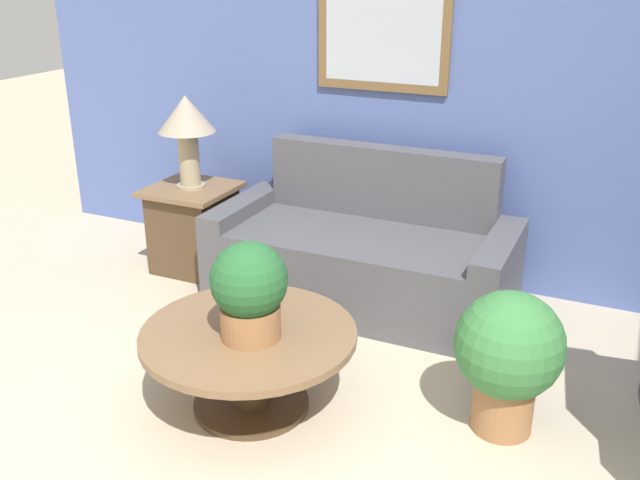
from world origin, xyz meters
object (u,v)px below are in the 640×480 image
at_px(couch_main, 364,256).
at_px(table_lamp, 187,122).
at_px(potted_plant_floor, 508,354).
at_px(coffee_table, 249,352).
at_px(side_table, 194,227).
at_px(potted_plant_on_table, 249,289).

distance_m(couch_main, table_lamp, 1.52).
xyz_separation_m(table_lamp, potted_plant_floor, (2.45, -1.00, -0.68)).
relative_size(couch_main, potted_plant_floor, 2.71).
bearing_deg(couch_main, coffee_table, -92.57).
bearing_deg(table_lamp, side_table, 0.00).
bearing_deg(coffee_table, side_table, 132.73).
height_order(table_lamp, potted_plant_on_table, table_lamp).
distance_m(coffee_table, potted_plant_floor, 1.26).
height_order(side_table, potted_plant_on_table, potted_plant_on_table).
bearing_deg(couch_main, potted_plant_floor, -42.11).
height_order(coffee_table, potted_plant_on_table, potted_plant_on_table).
bearing_deg(table_lamp, couch_main, 1.37).
distance_m(potted_plant_on_table, potted_plant_floor, 1.26).
relative_size(side_table, potted_plant_floor, 0.87).
xyz_separation_m(potted_plant_on_table, potted_plant_floor, (1.16, 0.40, -0.28)).
distance_m(couch_main, potted_plant_floor, 1.54).
height_order(side_table, table_lamp, table_lamp).
bearing_deg(table_lamp, potted_plant_floor, -22.13).
height_order(couch_main, potted_plant_floor, couch_main).
height_order(side_table, potted_plant_floor, potted_plant_floor).
xyz_separation_m(side_table, potted_plant_floor, (2.45, -1.00, 0.10)).
bearing_deg(coffee_table, table_lamp, 132.73).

